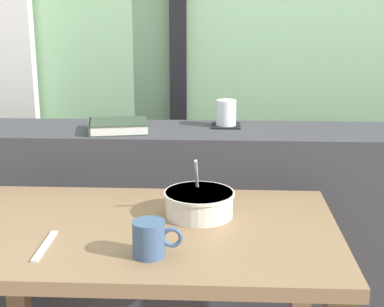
{
  "coord_description": "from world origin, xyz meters",
  "views": [
    {
      "loc": [
        0.1,
        -1.38,
        1.29
      ],
      "look_at": [
        0.02,
        0.4,
        0.8
      ],
      "focal_mm": 53.61,
      "sensor_mm": 36.0,
      "label": 1
    }
  ],
  "objects_px": {
    "fork_utensil": "(45,246)",
    "ceramic_mug": "(150,239)",
    "juice_glass": "(226,114)",
    "breakfast_table": "(146,271)",
    "closed_book": "(118,126)",
    "soup_bowl": "(199,204)",
    "coaster_square": "(226,126)"
  },
  "relations": [
    {
      "from": "closed_book",
      "to": "ceramic_mug",
      "type": "distance_m",
      "value": 0.71
    },
    {
      "from": "breakfast_table",
      "to": "soup_bowl",
      "type": "distance_m",
      "value": 0.23
    },
    {
      "from": "juice_glass",
      "to": "breakfast_table",
      "type": "bearing_deg",
      "value": -109.49
    },
    {
      "from": "breakfast_table",
      "to": "coaster_square",
      "type": "height_order",
      "value": "coaster_square"
    },
    {
      "from": "soup_bowl",
      "to": "ceramic_mug",
      "type": "height_order",
      "value": "soup_bowl"
    },
    {
      "from": "ceramic_mug",
      "to": "soup_bowl",
      "type": "bearing_deg",
      "value": 68.0
    },
    {
      "from": "juice_glass",
      "to": "ceramic_mug",
      "type": "relative_size",
      "value": 0.79
    },
    {
      "from": "fork_utensil",
      "to": "ceramic_mug",
      "type": "xyz_separation_m",
      "value": [
        0.26,
        -0.04,
        0.04
      ]
    },
    {
      "from": "fork_utensil",
      "to": "ceramic_mug",
      "type": "bearing_deg",
      "value": -8.15
    },
    {
      "from": "soup_bowl",
      "to": "fork_utensil",
      "type": "bearing_deg",
      "value": -148.44
    },
    {
      "from": "juice_glass",
      "to": "closed_book",
      "type": "relative_size",
      "value": 0.4
    },
    {
      "from": "closed_book",
      "to": "soup_bowl",
      "type": "bearing_deg",
      "value": -55.36
    },
    {
      "from": "closed_book",
      "to": "juice_glass",
      "type": "bearing_deg",
      "value": 13.82
    },
    {
      "from": "breakfast_table",
      "to": "fork_utensil",
      "type": "bearing_deg",
      "value": -149.39
    },
    {
      "from": "closed_book",
      "to": "fork_utensil",
      "type": "height_order",
      "value": "closed_book"
    },
    {
      "from": "soup_bowl",
      "to": "ceramic_mug",
      "type": "distance_m",
      "value": 0.28
    },
    {
      "from": "ceramic_mug",
      "to": "closed_book",
      "type": "bearing_deg",
      "value": 105.47
    },
    {
      "from": "fork_utensil",
      "to": "ceramic_mug",
      "type": "relative_size",
      "value": 1.5
    },
    {
      "from": "breakfast_table",
      "to": "ceramic_mug",
      "type": "bearing_deg",
      "value": -78.8
    },
    {
      "from": "closed_book",
      "to": "soup_bowl",
      "type": "height_order",
      "value": "closed_book"
    },
    {
      "from": "closed_book",
      "to": "fork_utensil",
      "type": "relative_size",
      "value": 1.33
    },
    {
      "from": "closed_book",
      "to": "soup_bowl",
      "type": "relative_size",
      "value": 1.17
    },
    {
      "from": "juice_glass",
      "to": "closed_book",
      "type": "distance_m",
      "value": 0.38
    },
    {
      "from": "juice_glass",
      "to": "fork_utensil",
      "type": "bearing_deg",
      "value": -120.74
    },
    {
      "from": "closed_book",
      "to": "fork_utensil",
      "type": "xyz_separation_m",
      "value": [
        -0.07,
        -0.65,
        -0.15
      ]
    },
    {
      "from": "soup_bowl",
      "to": "ceramic_mug",
      "type": "xyz_separation_m",
      "value": [
        -0.1,
        -0.26,
        0.01
      ]
    },
    {
      "from": "coaster_square",
      "to": "soup_bowl",
      "type": "relative_size",
      "value": 0.52
    },
    {
      "from": "coaster_square",
      "to": "breakfast_table",
      "type": "bearing_deg",
      "value": -109.49
    },
    {
      "from": "coaster_square",
      "to": "closed_book",
      "type": "bearing_deg",
      "value": -166.18
    },
    {
      "from": "coaster_square",
      "to": "closed_book",
      "type": "distance_m",
      "value": 0.38
    },
    {
      "from": "closed_book",
      "to": "ceramic_mug",
      "type": "bearing_deg",
      "value": -74.53
    },
    {
      "from": "juice_glass",
      "to": "soup_bowl",
      "type": "height_order",
      "value": "juice_glass"
    }
  ]
}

